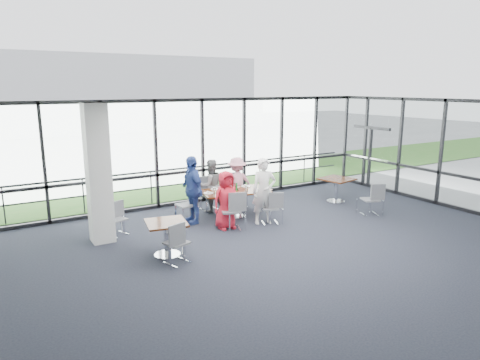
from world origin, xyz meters
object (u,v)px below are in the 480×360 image
chair_main_fr (237,191)px  diner_end (192,190)px  diner_far_right (237,183)px  chair_main_fl (209,194)px  chair_main_nl (231,211)px  structural_column (98,174)px  diner_far_left (211,186)px  chair_main_end (186,205)px  diner_near_right (264,191)px  main_table (234,195)px  chair_spare_r (370,200)px  chair_spare_lb (117,220)px  side_table_right (337,182)px  chair_main_nr (270,208)px  chair_spare_la (177,243)px  side_table_left (166,227)px  diner_near_left (226,200)px

chair_main_fr → diner_end: bearing=20.5°
diner_far_right → chair_main_fl: bearing=-12.9°
chair_main_nl → diner_far_right: bearing=75.7°
structural_column → chair_main_fr: structural_column is taller
diner_far_left → chair_main_end: bearing=30.4°
chair_main_fr → diner_near_right: bearing=81.5°
main_table → diner_end: 1.25m
diner_near_right → structural_column: bearing=-171.5°
chair_spare_r → chair_main_fl: bearing=166.6°
chair_main_nl → chair_spare_lb: bearing=179.2°
side_table_right → chair_spare_lb: chair_spare_lb is taller
chair_spare_r → diner_far_left: bearing=168.2°
side_table_right → chair_main_nl: size_ratio=1.12×
diner_far_right → chair_main_fl: size_ratio=1.61×
diner_far_right → chair_main_fr: bearing=-119.7°
chair_main_nr → chair_spare_la: size_ratio=0.96×
chair_spare_r → diner_end: bearing=-179.0°
chair_main_nr → chair_main_end: size_ratio=0.89×
chair_main_fl → chair_main_fr: (0.87, -0.12, 0.02)m
diner_far_left → chair_spare_r: bearing=145.5°
structural_column → side_table_left: structural_column is taller
diner_near_left → diner_far_left: (0.36, 1.57, 0.01)m
chair_main_nl → side_table_left: bearing=-137.9°
chair_main_fl → chair_spare_la: 3.89m
diner_far_right → chair_main_end: size_ratio=1.63×
diner_near_right → chair_main_fl: bearing=130.0°
structural_column → chair_spare_lb: structural_column is taller
chair_spare_la → chair_main_nl: bearing=15.4°
diner_end → diner_far_right: bearing=108.7°
chair_main_fl → chair_spare_la: chair_main_fl is taller
side_table_right → diner_near_left: (-4.20, -0.48, 0.10)m
chair_main_fr → chair_main_nl: bearing=53.7°
chair_main_end → chair_spare_la: bearing=-32.8°
chair_main_fl → diner_end: bearing=39.1°
chair_main_end → chair_spare_r: size_ratio=1.06×
diner_far_left → chair_spare_la: size_ratio=1.73×
side_table_left → diner_end: bearing=51.5°
diner_far_left → chair_spare_la: 3.78m
chair_spare_r → side_table_right: bearing=107.4°
chair_main_nl → diner_far_left: bearing=100.8°
side_table_right → diner_far_left: (-3.84, 1.09, 0.12)m
diner_near_left → diner_near_right: (1.05, -0.15, 0.13)m
chair_main_nr → chair_spare_la: bearing=-137.2°
diner_near_right → diner_far_left: size_ratio=1.15×
side_table_left → diner_near_left: 2.16m
diner_near_right → chair_spare_la: 3.27m
chair_main_end → main_table: bearing=74.8°
chair_spare_r → chair_main_nr: bearing=-172.3°
diner_far_left → chair_main_fr: size_ratio=1.54×
chair_main_fr → chair_main_end: bearing=15.7°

